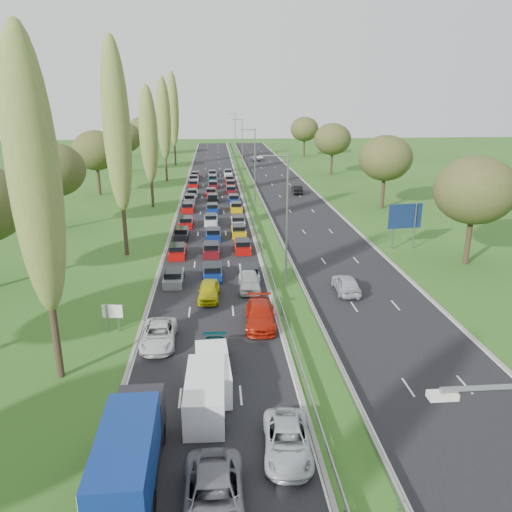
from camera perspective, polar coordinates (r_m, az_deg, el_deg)
name	(u,v)px	position (r m, az deg, el deg)	size (l,w,h in m)	color
ground	(254,204)	(81.02, -0.23, 5.99)	(260.00, 260.00, 0.00)	#2C571B
near_carriageway	(212,201)	(83.24, -5.03, 6.24)	(10.50, 215.00, 0.04)	black
far_carriageway	(293,200)	(84.23, 4.24, 6.40)	(10.50, 215.00, 0.04)	black
central_reservation	(253,197)	(83.36, -0.37, 6.71)	(2.36, 215.00, 0.32)	gray
lamp_columns	(255,168)	(78.04, -0.12, 10.01)	(0.18, 140.18, 12.00)	gray
poplar_row	(138,130)	(68.08, -13.39, 13.81)	(2.80, 127.80, 22.44)	#2D2116
woodland_left	(45,174)	(65.56, -22.99, 8.61)	(8.00, 166.00, 11.10)	#2D2116
woodland_right	(406,165)	(71.13, 16.75, 9.88)	(8.00, 153.00, 11.10)	#2D2116
traffic_queue_fill	(212,205)	(78.45, -5.06, 5.86)	(9.08, 69.74, 0.80)	slate
near_car_2	(159,335)	(35.82, -11.04, -8.83)	(2.31, 5.00, 1.39)	silver
near_car_6	(214,499)	(22.84, -4.86, -25.89)	(2.62, 5.67, 1.58)	slate
near_car_7	(214,357)	(32.66, -4.85, -11.38)	(1.85, 4.56, 1.32)	#054754
near_car_8	(209,291)	(42.80, -5.41, -3.96)	(1.74, 4.34, 1.48)	#BCB80C
near_car_10	(287,441)	(25.70, 3.61, -20.35)	(2.26, 4.89, 1.36)	#B3BABD
near_car_11	(260,315)	(37.92, 0.47, -6.75)	(2.23, 5.48, 1.59)	#AE1C0A
near_car_12	(249,281)	(44.69, -0.78, -2.85)	(1.87, 4.65, 1.58)	white
far_car_0	(346,284)	(44.73, 10.26, -3.12)	(1.87, 4.66, 1.59)	#AAB0B4
far_car_1	(297,189)	(89.84, 4.72, 7.60)	(1.57, 4.50, 1.48)	black
far_car_2	(255,158)	(137.03, -0.06, 11.16)	(2.39, 5.18, 1.44)	slate
blue_lorry	(131,454)	(23.83, -14.14, -21.06)	(2.28, 8.19, 3.46)	black
white_van_front	(205,392)	(28.43, -5.80, -15.25)	(2.09, 5.34, 2.15)	white
white_van_rear	(213,371)	(30.43, -4.96, -13.00)	(1.93, 4.93, 1.98)	white
info_sign	(113,314)	(38.18, -16.07, -6.40)	(1.50, 0.25, 2.10)	gray
direction_sign	(405,218)	(58.31, 16.66, 4.16)	(3.98, 0.60, 5.20)	gray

